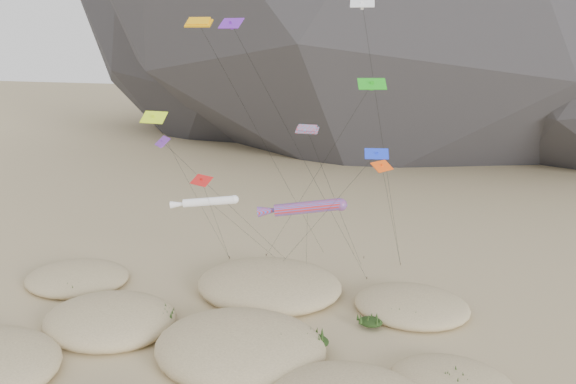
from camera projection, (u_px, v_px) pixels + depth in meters
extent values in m
plane|color=#CCB789|center=(214.00, 373.00, 45.66)|extent=(500.00, 500.00, 0.00)
ellipsoid|color=#CCB789|center=(110.00, 320.00, 52.83)|extent=(12.78, 10.86, 3.13)
ellipsoid|color=#CCB789|center=(240.00, 347.00, 47.82)|extent=(14.88, 12.65, 3.86)
ellipsoid|color=#CCB789|center=(452.00, 384.00, 43.51)|extent=(9.70, 8.24, 1.90)
ellipsoid|color=#CCB789|center=(269.00, 285.00, 60.19)|extent=(15.72, 13.37, 3.29)
ellipsoid|color=#CCB789|center=(411.00, 305.00, 56.03)|extent=(11.45, 9.73, 2.40)
ellipsoid|color=#CCB789|center=(77.00, 278.00, 62.46)|extent=(11.63, 9.88, 2.26)
ellipsoid|color=black|center=(28.00, 355.00, 46.81)|extent=(2.61, 2.23, 0.78)
ellipsoid|color=black|center=(112.00, 308.00, 54.80)|extent=(3.10, 2.65, 0.93)
ellipsoid|color=black|center=(164.00, 318.00, 53.19)|extent=(2.20, 1.88, 0.66)
ellipsoid|color=black|center=(267.00, 341.00, 48.36)|extent=(3.80, 3.25, 1.14)
ellipsoid|color=black|center=(313.00, 341.00, 48.54)|extent=(2.73, 2.34, 0.82)
ellipsoid|color=black|center=(222.00, 343.00, 48.39)|extent=(2.89, 2.47, 0.87)
ellipsoid|color=black|center=(461.00, 383.00, 43.41)|extent=(2.68, 2.29, 0.80)
ellipsoid|color=black|center=(262.00, 275.00, 61.92)|extent=(2.75, 2.35, 0.82)
ellipsoid|color=black|center=(276.00, 289.00, 58.84)|extent=(2.79, 2.38, 0.84)
ellipsoid|color=black|center=(404.00, 317.00, 53.37)|extent=(2.54, 2.17, 0.76)
ellipsoid|color=black|center=(371.00, 322.00, 52.65)|extent=(2.26, 1.93, 0.68)
ellipsoid|color=black|center=(57.00, 281.00, 61.59)|extent=(2.36, 2.02, 0.71)
ellipsoid|color=black|center=(76.00, 290.00, 59.59)|extent=(2.13, 1.83, 0.64)
cylinder|color=#3F2D1E|center=(275.00, 269.00, 65.56)|extent=(0.08, 0.08, 0.30)
cylinder|color=#3F2D1E|center=(283.00, 260.00, 68.47)|extent=(0.08, 0.08, 0.30)
cylinder|color=#3F2D1E|center=(298.00, 270.00, 65.32)|extent=(0.08, 0.08, 0.30)
cylinder|color=#3F2D1E|center=(364.00, 257.00, 69.19)|extent=(0.08, 0.08, 0.30)
cylinder|color=#3F2D1E|center=(367.00, 278.00, 63.28)|extent=(0.08, 0.08, 0.30)
cylinder|color=#3F2D1E|center=(266.00, 255.00, 69.93)|extent=(0.08, 0.08, 0.30)
cylinder|color=#3F2D1E|center=(400.00, 264.00, 67.18)|extent=(0.08, 0.08, 0.30)
cylinder|color=#3F2D1E|center=(229.00, 258.00, 69.08)|extent=(0.08, 0.08, 0.30)
cylinder|color=red|center=(307.00, 207.00, 52.87)|extent=(6.44, 2.87, 1.80)
sphere|color=red|center=(341.00, 205.00, 52.82)|extent=(1.21, 1.21, 1.21)
cone|color=red|center=(271.00, 211.00, 52.94)|extent=(2.79, 1.72, 1.29)
cylinder|color=black|center=(307.00, 244.00, 58.82)|extent=(2.29, 9.05, 10.92)
cylinder|color=white|center=(209.00, 201.00, 55.56)|extent=(5.15, 2.27, 1.17)
sphere|color=white|center=(234.00, 199.00, 55.56)|extent=(0.85, 0.85, 0.85)
cone|color=white|center=(181.00, 204.00, 55.58)|extent=(2.20, 1.31, 0.87)
cylinder|color=black|center=(247.00, 233.00, 62.29)|extent=(3.30, 12.35, 10.68)
cube|color=#EDA20C|center=(199.00, 23.00, 49.27)|extent=(2.43, 1.00, 0.72)
cube|color=#EDA20C|center=(199.00, 21.00, 49.22)|extent=(2.06, 0.78, 0.70)
cylinder|color=black|center=(272.00, 159.00, 60.23)|extent=(7.86, 17.87, 27.58)
cube|color=#FE1A1D|center=(307.00, 130.00, 47.37)|extent=(1.92, 0.84, 0.55)
cube|color=#FE1A1D|center=(307.00, 128.00, 47.32)|extent=(1.63, 0.67, 0.54)
cylinder|color=black|center=(339.00, 209.00, 57.29)|extent=(2.77, 16.73, 18.84)
cube|color=#1CA519|center=(372.00, 84.00, 48.43)|extent=(2.68, 1.89, 0.91)
cube|color=#1CA519|center=(372.00, 86.00, 48.47)|extent=(0.35, 0.33, 0.83)
cylinder|color=black|center=(309.00, 185.00, 59.19)|extent=(13.99, 12.81, 22.46)
cube|color=#D2FF1A|center=(154.00, 117.00, 55.74)|extent=(2.66, 1.43, 1.06)
cube|color=#D2FF1A|center=(154.00, 119.00, 55.78)|extent=(0.33, 0.36, 0.87)
cylinder|color=black|center=(196.00, 195.00, 62.42)|extent=(3.59, 10.04, 18.64)
cube|color=red|center=(201.00, 180.00, 50.19)|extent=(2.28, 1.80, 0.73)
cube|color=red|center=(202.00, 182.00, 50.23)|extent=(0.30, 0.28, 0.70)
cylinder|color=black|center=(218.00, 226.00, 59.65)|extent=(3.77, 15.32, 13.99)
cube|color=white|center=(362.00, 4.00, 51.11)|extent=(2.36, 1.52, 0.73)
cube|color=white|center=(362.00, 5.00, 51.15)|extent=(0.29, 0.21, 0.77)
cylinder|color=black|center=(384.00, 152.00, 59.16)|extent=(4.17, 10.06, 29.29)
cube|color=#FF4E0D|center=(382.00, 166.00, 47.77)|extent=(1.93, 2.20, 0.71)
cube|color=#FF4E0D|center=(382.00, 168.00, 47.82)|extent=(0.30, 0.31, 0.67)
cylinder|color=black|center=(393.00, 224.00, 57.49)|extent=(1.02, 16.69, 15.76)
cube|color=#1B3AED|center=(377.00, 154.00, 42.47)|extent=(1.94, 1.27, 0.67)
cube|color=#1B3AED|center=(376.00, 156.00, 42.51)|extent=(0.25, 0.23, 0.62)
cylinder|color=black|center=(315.00, 224.00, 54.03)|extent=(13.06, 16.13, 17.85)
cube|color=#631CA7|center=(162.00, 142.00, 55.79)|extent=(2.27, 2.25, 0.88)
cube|color=#631CA7|center=(163.00, 143.00, 55.83)|extent=(0.39, 0.39, 0.72)
cylinder|color=black|center=(236.00, 211.00, 60.57)|extent=(11.79, 8.92, 16.31)
cube|color=#6A1FB9|center=(231.00, 23.00, 47.08)|extent=(2.27, 1.51, 0.88)
cube|color=#6A1FB9|center=(231.00, 25.00, 47.12)|extent=(0.32, 0.35, 0.70)
cylinder|color=black|center=(309.00, 170.00, 55.19)|extent=(10.73, 12.57, 27.48)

